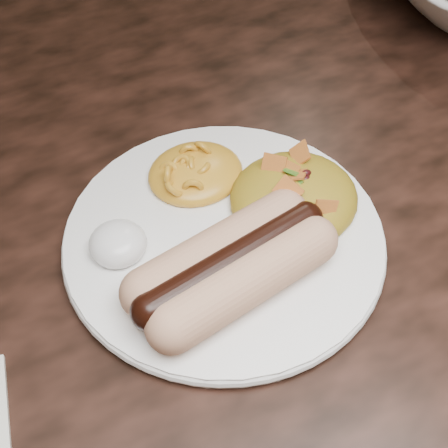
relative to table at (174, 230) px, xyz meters
name	(u,v)px	position (x,y,z in m)	size (l,w,h in m)	color
table	(174,230)	(0.00, 0.00, 0.00)	(1.60, 0.90, 0.75)	#3A1E16
plate	(224,237)	(0.00, -0.10, 0.10)	(0.25, 0.25, 0.01)	white
hotdog	(232,265)	(-0.01, -0.15, 0.13)	(0.14, 0.09, 0.04)	tan
mac_and_cheese	(195,163)	(0.01, -0.04, 0.12)	(0.08, 0.07, 0.03)	gold
sour_cream	(117,239)	(-0.08, -0.08, 0.12)	(0.04, 0.04, 0.03)	white
taco_salad	(295,188)	(0.07, -0.10, 0.12)	(0.10, 0.10, 0.05)	#CD6914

